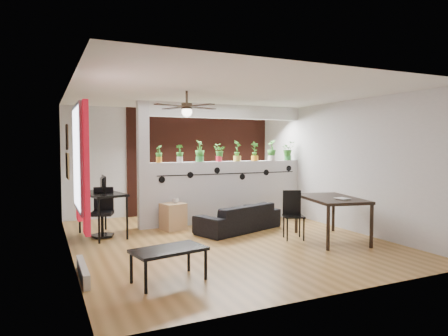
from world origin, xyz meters
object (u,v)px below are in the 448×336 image
(potted_plant_0, at_px, (159,153))
(cube_shelf, at_px, (173,216))
(potted_plant_1, at_px, (180,153))
(potted_plant_5, at_px, (255,151))
(ceiling_fan, at_px, (187,108))
(computer_desk, at_px, (102,197))
(potted_plant_7, at_px, (288,150))
(potted_plant_2, at_px, (200,150))
(sofa, at_px, (239,218))
(potted_plant_3, at_px, (219,152))
(cup, at_px, (175,201))
(potted_plant_4, at_px, (237,150))
(potted_plant_6, at_px, (272,150))
(dining_table, at_px, (331,202))
(coffee_table, at_px, (169,252))
(office_chair, at_px, (103,216))
(folding_chair, at_px, (293,210))

(potted_plant_0, xyz_separation_m, cube_shelf, (0.19, -0.34, -1.27))
(potted_plant_1, relative_size, potted_plant_5, 0.84)
(ceiling_fan, distance_m, computer_desk, 2.44)
(potted_plant_7, distance_m, computer_desk, 4.44)
(potted_plant_2, height_order, cube_shelf, potted_plant_2)
(potted_plant_2, xyz_separation_m, sofa, (0.45, -0.97, -1.34))
(potted_plant_3, distance_m, cube_shelf, 1.77)
(cup, bearing_deg, potted_plant_1, 57.99)
(potted_plant_1, xyz_separation_m, potted_plant_4, (1.35, 0.00, 0.05))
(potted_plant_2, xyz_separation_m, potted_plant_5, (1.35, 0.00, -0.01))
(ceiling_fan, relative_size, potted_plant_4, 2.51)
(potted_plant_6, bearing_deg, cup, -172.16)
(computer_desk, bearing_deg, potted_plant_4, 6.47)
(ceiling_fan, bearing_deg, potted_plant_4, 44.59)
(computer_desk, height_order, dining_table, computer_desk)
(potted_plant_7, relative_size, computer_desk, 0.36)
(potted_plant_2, xyz_separation_m, potted_plant_4, (0.90, 0.00, 0.00))
(sofa, distance_m, computer_desk, 2.67)
(dining_table, bearing_deg, potted_plant_5, 96.32)
(cube_shelf, bearing_deg, sofa, -42.89)
(sofa, xyz_separation_m, coffee_table, (-2.14, -2.31, 0.12))
(ceiling_fan, height_order, cup, ceiling_fan)
(potted_plant_3, bearing_deg, cup, -163.05)
(office_chair, bearing_deg, cup, 2.26)
(computer_desk, distance_m, office_chair, 0.35)
(potted_plant_1, xyz_separation_m, cup, (-0.21, -0.34, -0.96))
(potted_plant_7, bearing_deg, cup, -173.36)
(potted_plant_3, distance_m, coffee_table, 4.09)
(sofa, distance_m, dining_table, 1.87)
(cube_shelf, bearing_deg, folding_chair, -57.10)
(coffee_table, bearing_deg, computer_desk, 97.82)
(cup, distance_m, computer_desk, 1.44)
(potted_plant_2, bearing_deg, computer_desk, -170.77)
(computer_desk, xyz_separation_m, office_chair, (-0.00, -0.06, -0.35))
(potted_plant_1, xyz_separation_m, folding_chair, (1.51, -1.97, -1.03))
(potted_plant_5, bearing_deg, potted_plant_2, 180.00)
(potted_plant_5, height_order, computer_desk, potted_plant_5)
(sofa, bearing_deg, cup, -49.03)
(potted_plant_0, distance_m, potted_plant_2, 0.90)
(potted_plant_6, height_order, dining_table, potted_plant_6)
(potted_plant_5, xyz_separation_m, cup, (-2.02, -0.34, -1.00))
(potted_plant_3, relative_size, coffee_table, 0.40)
(potted_plant_4, height_order, cube_shelf, potted_plant_4)
(potted_plant_1, bearing_deg, potted_plant_3, 0.00)
(ceiling_fan, distance_m, potted_plant_3, 2.39)
(potted_plant_0, distance_m, potted_plant_1, 0.45)
(potted_plant_6, bearing_deg, potted_plant_2, 180.00)
(cube_shelf, relative_size, dining_table, 0.34)
(potted_plant_5, relative_size, office_chair, 0.49)
(sofa, bearing_deg, potted_plant_7, -171.27)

